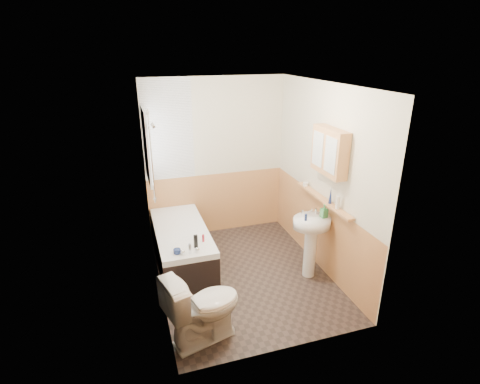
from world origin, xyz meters
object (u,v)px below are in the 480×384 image
(sink, at_px, (311,235))
(bathtub, at_px, (182,245))
(toilet, at_px, (203,307))
(medicine_cabinet, at_px, (329,152))
(pine_shelf, at_px, (323,199))

(sink, bearing_deg, bathtub, 146.88)
(bathtub, height_order, toilet, toilet)
(sink, distance_m, medicine_cabinet, 1.11)
(pine_shelf, bearing_deg, bathtub, 157.89)
(bathtub, bearing_deg, toilet, -91.09)
(sink, bearing_deg, medicine_cabinet, 0.63)
(sink, distance_m, pine_shelf, 0.49)
(bathtub, bearing_deg, sink, -28.12)
(pine_shelf, distance_m, medicine_cabinet, 0.68)
(toilet, bearing_deg, medicine_cabinet, -82.76)
(bathtub, relative_size, sink, 1.68)
(toilet, bearing_deg, sink, -81.08)
(pine_shelf, relative_size, medicine_cabinet, 2.09)
(sink, height_order, medicine_cabinet, medicine_cabinet)
(toilet, xyz_separation_m, sink, (1.60, 0.73, 0.21))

